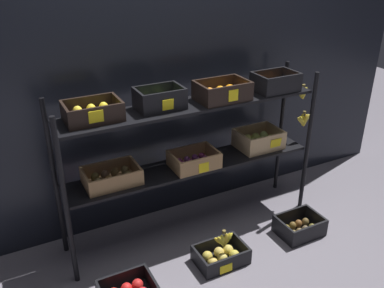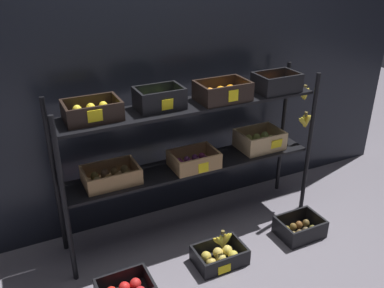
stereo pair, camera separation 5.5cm
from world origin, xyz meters
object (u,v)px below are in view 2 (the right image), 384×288
object	(u,v)px
crate_ground_apple_gold	(220,256)
crate_ground_kiwi	(299,229)
banana_bunch_loose	(223,241)
display_rack	(196,131)

from	to	relation	value
crate_ground_apple_gold	crate_ground_kiwi	distance (m)	0.68
crate_ground_kiwi	banana_bunch_loose	xyz separation A→B (m)	(-0.66, -0.01, 0.13)
display_rack	crate_ground_apple_gold	size ratio (longest dim) A/B	5.70
display_rack	crate_ground_kiwi	size ratio (longest dim) A/B	6.04
display_rack	banana_bunch_loose	size ratio (longest dim) A/B	12.46
display_rack	banana_bunch_loose	distance (m)	0.76
crate_ground_apple_gold	crate_ground_kiwi	world-z (taller)	crate_ground_kiwi
crate_ground_apple_gold	banana_bunch_loose	bearing A→B (deg)	-21.99
display_rack	crate_ground_apple_gold	distance (m)	0.87
crate_ground_apple_gold	banana_bunch_loose	size ratio (longest dim) A/B	2.19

